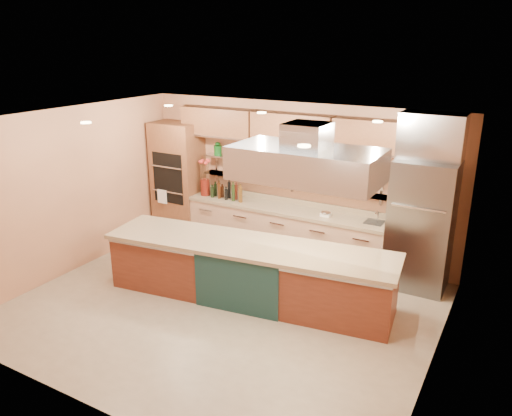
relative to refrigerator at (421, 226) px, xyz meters
The scene contains 21 objects.
floor 3.35m from the refrigerator, 137.68° to the right, with size 6.00×5.00×0.02m, color tan.
ceiling 3.63m from the refrigerator, 137.68° to the right, with size 6.00×5.00×0.02m, color black.
wall_back 2.40m from the refrigerator, behind, with size 6.00×0.04×2.80m, color tan.
wall_front 5.21m from the refrigerator, 116.86° to the right, with size 6.00×0.04×2.80m, color tan.
wall_left 5.77m from the refrigerator, 158.20° to the right, with size 0.04×5.00×2.80m, color tan.
wall_right 2.26m from the refrigerator, 73.10° to the right, with size 0.04×5.00×2.80m, color tan.
oven_stack 4.80m from the refrigerator, behind, with size 0.95×0.64×2.30m, color brown.
refrigerator is the anchor object (origin of this frame).
back_counter 2.47m from the refrigerator, behind, with size 3.84×0.64×0.93m, color tan.
wall_shelf_lower 2.43m from the refrigerator, behind, with size 3.60×0.26×0.03m, color #ABADB2.
wall_shelf_upper 2.50m from the refrigerator, behind, with size 3.60×0.26×0.03m, color #ABADB2.
upper_cabinets 2.69m from the refrigerator, behind, with size 4.60×0.36×0.55m, color brown.
range_hood 2.42m from the refrigerator, 126.80° to the right, with size 2.00×1.00×0.45m, color #ABADB2.
ceiling_downlights 3.50m from the refrigerator, 140.46° to the right, with size 4.00×2.80×0.02m, color #FFE5A5.
island 2.80m from the refrigerator, 142.05° to the right, with size 4.39×0.95×0.92m, color brown.
flower_vase 4.12m from the refrigerator, behind, with size 0.18×0.18×0.32m, color #5C150D.
oil_bottle_cluster 3.60m from the refrigerator, behind, with size 0.76×0.22×0.24m, color black.
kitchen_scale 1.60m from the refrigerator, behind, with size 0.17×0.13×0.10m, color white.
bar_faucet 0.73m from the refrigerator, behind, with size 0.03×0.03×0.21m, color silver.
copper_kettle 3.51m from the refrigerator, behind, with size 0.19×0.19×0.15m, color #B15228.
green_canister 3.20m from the refrigerator, behind, with size 0.15×0.15×0.18m, color #0D3F12.
Camera 1 is at (3.68, -5.54, 3.82)m, focal length 35.00 mm.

